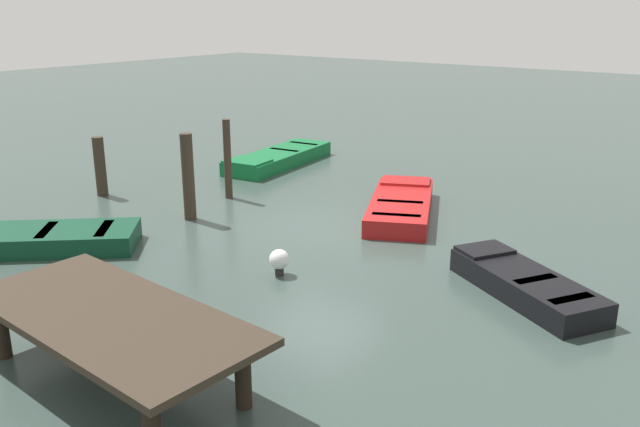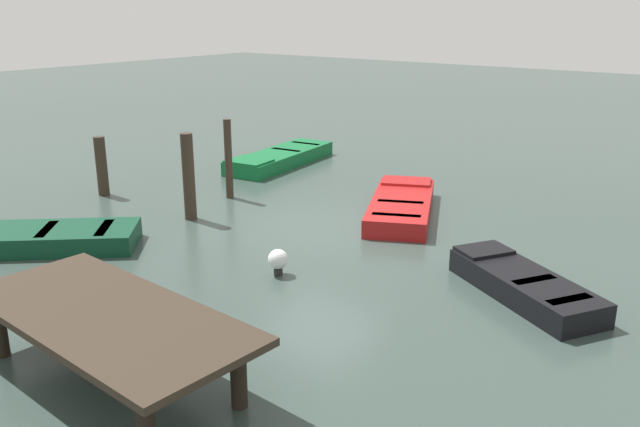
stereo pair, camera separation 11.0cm
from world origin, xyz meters
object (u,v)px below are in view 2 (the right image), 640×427
object	(u,v)px
mooring_piling_near_right	(189,177)
marker_buoy	(278,260)
dock_segment	(107,321)
mooring_piling_center	(228,159)
rowboat_red	(401,205)
rowboat_green	(280,158)
rowboat_black	(523,284)
rowboat_dark_green	(30,238)
mooring_piling_mid_left	(102,166)

from	to	relation	value
mooring_piling_near_right	marker_buoy	size ratio (longest dim) A/B	4.06
dock_segment	mooring_piling_near_right	distance (m)	6.74
mooring_piling_near_right	mooring_piling_center	size ratio (longest dim) A/B	0.99
dock_segment	rowboat_red	xyz separation A→B (m)	(0.64, -8.37, -0.61)
dock_segment	mooring_piling_center	distance (m)	8.48
rowboat_red	rowboat_green	xyz separation A→B (m)	(5.46, -2.13, -0.00)
rowboat_black	mooring_piling_center	size ratio (longest dim) A/B	1.53
rowboat_dark_green	marker_buoy	bearing A→B (deg)	160.30
dock_segment	rowboat_dark_green	distance (m)	5.74
dock_segment	rowboat_green	xyz separation A→B (m)	(6.10, -10.50, -0.61)
rowboat_black	marker_buoy	distance (m)	4.20
rowboat_dark_green	mooring_piling_near_right	xyz separation A→B (m)	(-1.09, -3.23, 0.76)
rowboat_green	marker_buoy	distance (m)	8.60
dock_segment	rowboat_black	xyz separation A→B (m)	(-3.27, -5.66, -0.61)
rowboat_black	mooring_piling_center	bearing A→B (deg)	21.38
marker_buoy	rowboat_red	bearing A→B (deg)	-88.99
dock_segment	rowboat_dark_green	xyz separation A→B (m)	(5.34, -2.00, -0.61)
rowboat_dark_green	mooring_piling_mid_left	size ratio (longest dim) A/B	2.61
rowboat_black	rowboat_green	xyz separation A→B (m)	(9.37, -4.84, -0.00)
mooring_piling_near_right	mooring_piling_center	world-z (taller)	mooring_piling_center
mooring_piling_mid_left	marker_buoy	bearing A→B (deg)	169.13
mooring_piling_mid_left	rowboat_green	bearing A→B (deg)	-105.02
rowboat_black	rowboat_dark_green	distance (m)	9.36
dock_segment	mooring_piling_mid_left	xyz separation A→B (m)	(7.50, -5.26, -0.08)
rowboat_green	mooring_piling_mid_left	bearing A→B (deg)	-22.03
rowboat_red	marker_buoy	size ratio (longest dim) A/B	8.11
mooring_piling_center	marker_buoy	xyz separation A→B (m)	(-4.22, 3.08, -0.70)
rowboat_black	rowboat_dark_green	size ratio (longest dim) A/B	0.77
rowboat_green	rowboat_dark_green	size ratio (longest dim) A/B	1.10
mooring_piling_mid_left	rowboat_black	bearing A→B (deg)	-177.86
rowboat_green	marker_buoy	size ratio (longest dim) A/B	8.91
rowboat_dark_green	marker_buoy	distance (m)	5.16
rowboat_dark_green	marker_buoy	world-z (taller)	marker_buoy
dock_segment	rowboat_green	world-z (taller)	dock_segment
dock_segment	mooring_piling_mid_left	world-z (taller)	mooring_piling_mid_left
rowboat_red	rowboat_black	world-z (taller)	same
rowboat_red	marker_buoy	bearing A→B (deg)	155.51
dock_segment	rowboat_black	size ratio (longest dim) A/B	1.43
rowboat_red	rowboat_black	xyz separation A→B (m)	(-3.90, 2.71, 0.00)
rowboat_dark_green	mooring_piling_center	bearing A→B (deg)	-138.08
rowboat_black	rowboat_red	bearing A→B (deg)	-3.90
dock_segment	mooring_piling_near_right	xyz separation A→B (m)	(4.25, -5.23, 0.15)
dock_segment	rowboat_black	world-z (taller)	dock_segment
mooring_piling_near_right	marker_buoy	distance (m)	3.98
rowboat_red	rowboat_dark_green	world-z (taller)	same
rowboat_green	mooring_piling_center	xyz separation A→B (m)	(-1.32, 3.49, 0.77)
rowboat_dark_green	rowboat_black	bearing A→B (deg)	161.44
mooring_piling_mid_left	marker_buoy	size ratio (longest dim) A/B	3.11
rowboat_red	rowboat_dark_green	size ratio (longest dim) A/B	1.00
rowboat_dark_green	mooring_piling_mid_left	bearing A→B (deg)	-98.03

